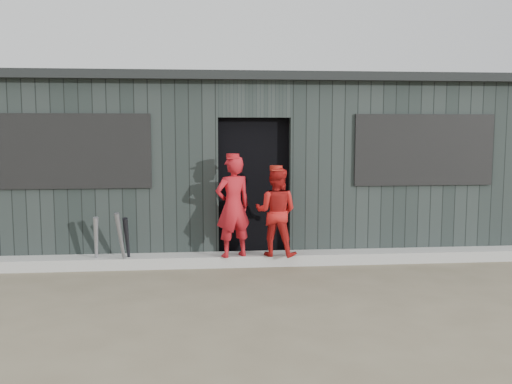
{
  "coord_description": "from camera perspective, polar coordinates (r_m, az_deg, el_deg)",
  "views": [
    {
      "loc": [
        -0.73,
        -5.79,
        1.86
      ],
      "look_at": [
        0.0,
        1.8,
        1.0
      ],
      "focal_mm": 40.0,
      "sensor_mm": 36.0,
      "label": 1
    }
  ],
  "objects": [
    {
      "name": "player_red_right",
      "position": [
        7.62,
        2.01,
        -1.99
      ],
      "size": [
        0.69,
        0.62,
        1.19
      ],
      "primitive_type": "imported",
      "rotation": [
        0.0,
        0.0,
        2.8
      ],
      "color": "#B31816",
      "rests_on": "curb"
    },
    {
      "name": "curb",
      "position": [
        7.85,
        -0.01,
        -6.71
      ],
      "size": [
        8.0,
        0.36,
        0.15
      ],
      "primitive_type": "cube",
      "color": "#A1A19C",
      "rests_on": "ground"
    },
    {
      "name": "bat_left",
      "position": [
        7.78,
        -15.69,
        -4.93
      ],
      "size": [
        0.12,
        0.24,
        0.72
      ],
      "primitive_type": "cone",
      "rotation": [
        0.22,
        0.0,
        0.22
      ],
      "color": "gray",
      "rests_on": "ground"
    },
    {
      "name": "dugout",
      "position": [
        9.34,
        -1.0,
        2.92
      ],
      "size": [
        8.3,
        3.3,
        2.62
      ],
      "color": "black",
      "rests_on": "ground"
    },
    {
      "name": "ground",
      "position": [
        6.12,
        1.64,
        -11.25
      ],
      "size": [
        80.0,
        80.0,
        0.0
      ],
      "primitive_type": "plane",
      "color": "brown",
      "rests_on": "ground"
    },
    {
      "name": "player_grey_back",
      "position": [
        8.31,
        0.29,
        -1.61
      ],
      "size": [
        0.77,
        0.61,
        1.39
      ],
      "primitive_type": "imported",
      "rotation": [
        0.0,
        0.0,
        3.41
      ],
      "color": "silver",
      "rests_on": "ground"
    },
    {
      "name": "player_red_left",
      "position": [
        7.55,
        -2.32,
        -1.46
      ],
      "size": [
        0.58,
        0.48,
        1.35
      ],
      "primitive_type": "imported",
      "rotation": [
        0.0,
        0.0,
        3.52
      ],
      "color": "#AD151D",
      "rests_on": "curb"
    },
    {
      "name": "bat_mid",
      "position": [
        7.61,
        -13.33,
        -4.84
      ],
      "size": [
        0.16,
        0.29,
        0.79
      ],
      "primitive_type": "cone",
      "rotation": [
        0.28,
        0.0,
        -0.33
      ],
      "color": "slate",
      "rests_on": "ground"
    },
    {
      "name": "bat_right",
      "position": [
        7.7,
        -12.74,
        -4.98
      ],
      "size": [
        0.09,
        0.32,
        0.71
      ],
      "primitive_type": "cone",
      "rotation": [
        0.36,
        0.0,
        -0.06
      ],
      "color": "black",
      "rests_on": "ground"
    }
  ]
}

